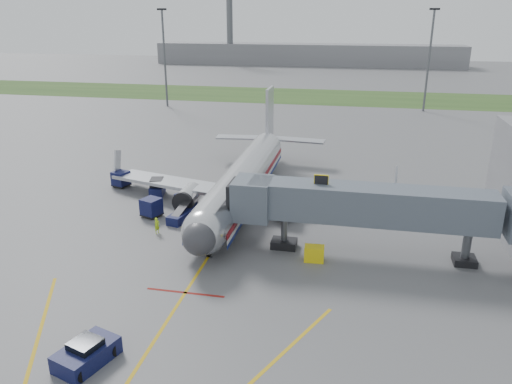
% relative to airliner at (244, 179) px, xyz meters
% --- Properties ---
extents(ground, '(400.00, 400.00, 0.00)m').
position_rel_airliner_xyz_m(ground, '(-0.00, -15.25, -2.65)').
color(ground, '#565659').
rests_on(ground, ground).
extents(grass_strip, '(300.00, 25.00, 0.01)m').
position_rel_airliner_xyz_m(grass_strip, '(-0.00, 74.75, -2.64)').
color(grass_strip, '#2D4C1E').
rests_on(grass_strip, ground).
extents(apron_markings, '(21.52, 50.00, 0.01)m').
position_rel_airliner_xyz_m(apron_markings, '(-0.00, -22.65, -2.64)').
color(apron_markings, gold).
rests_on(apron_markings, ground).
extents(airliner, '(32.10, 35.67, 10.25)m').
position_rel_airliner_xyz_m(airliner, '(0.00, 0.00, 0.00)').
color(airliner, silver).
rests_on(airliner, ground).
extents(jet_bridge, '(25.30, 4.00, 6.90)m').
position_rel_airliner_xyz_m(jet_bridge, '(12.86, -10.25, 1.82)').
color(jet_bridge, slate).
rests_on(jet_bridge, ground).
extents(light_mast_left, '(2.00, 0.44, 20.40)m').
position_rel_airliner_xyz_m(light_mast_left, '(-30.00, 54.75, 8.13)').
color(light_mast_left, '#595B60').
rests_on(light_mast_left, ground).
extents(light_mast_right, '(2.00, 0.44, 20.40)m').
position_rel_airliner_xyz_m(light_mast_right, '(25.00, 59.75, 8.13)').
color(light_mast_right, '#595B60').
rests_on(light_mast_right, ground).
extents(distant_terminal, '(120.00, 14.00, 8.00)m').
position_rel_airliner_xyz_m(distant_terminal, '(-10.00, 154.75, 1.35)').
color(distant_terminal, slate).
rests_on(distant_terminal, ground).
extents(control_tower, '(4.00, 4.00, 30.00)m').
position_rel_airliner_xyz_m(control_tower, '(-40.00, 149.75, 14.68)').
color(control_tower, '#595B60').
rests_on(control_tower, ground).
extents(pushback_tug, '(3.22, 4.11, 1.50)m').
position_rel_airliner_xyz_m(pushback_tug, '(-3.07, -27.84, -2.02)').
color(pushback_tug, '#0C1035').
rests_on(pushback_tug, ground).
extents(baggage_tug, '(2.08, 3.08, 1.97)m').
position_rel_airliner_xyz_m(baggage_tug, '(-10.03, 0.03, -1.77)').
color(baggage_tug, '#0C1035').
rests_on(baggage_tug, ground).
extents(baggage_cart_a, '(2.26, 2.26, 1.89)m').
position_rel_airliner_xyz_m(baggage_cart_a, '(-8.22, -5.91, -1.68)').
color(baggage_cart_a, '#0C1035').
rests_on(baggage_cart_a, ground).
extents(baggage_cart_b, '(2.22, 2.22, 1.91)m').
position_rel_airliner_xyz_m(baggage_cart_b, '(-5.31, -3.70, -1.67)').
color(baggage_cart_b, '#0C1035').
rests_on(baggage_cart_b, ground).
extents(baggage_cart_c, '(2.17, 2.17, 1.85)m').
position_rel_airliner_xyz_m(baggage_cart_c, '(-15.41, 2.04, -1.70)').
color(baggage_cart_c, '#0C1035').
rests_on(baggage_cart_c, ground).
extents(belt_loader, '(2.08, 4.38, 2.07)m').
position_rel_airliner_xyz_m(belt_loader, '(-4.90, -6.27, -2.13)').
color(belt_loader, '#0C1035').
rests_on(belt_loader, ground).
extents(ground_power_cart, '(1.67, 1.15, 1.30)m').
position_rel_airliner_xyz_m(ground_power_cart, '(8.83, -12.25, -2.01)').
color(ground_power_cart, yellow).
rests_on(ground_power_cart, ground).
extents(ramp_worker, '(0.61, 0.67, 1.53)m').
position_rel_airliner_xyz_m(ramp_worker, '(-6.08, -9.69, -1.88)').
color(ramp_worker, '#B8EC1B').
rests_on(ramp_worker, ground).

